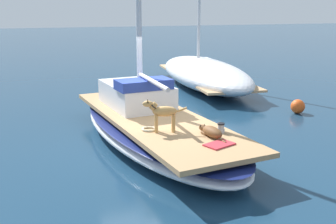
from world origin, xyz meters
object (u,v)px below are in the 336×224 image
sailboat_main (154,129)px  mooring_buoy (298,106)px  deck_winch (221,128)px  dog_tan (163,112)px  dog_brown (211,132)px  deck_towel (219,144)px  coiled_rope (149,129)px  moored_boat_starboard_side (204,73)px

sailboat_main → mooring_buoy: sailboat_main is taller
deck_winch → dog_tan: bearing=157.3°
dog_brown → deck_towel: size_ratio=1.70×
dog_brown → mooring_buoy: 5.45m
sailboat_main → deck_winch: size_ratio=35.59×
dog_brown → deck_winch: (0.31, 0.18, -0.01)m
coiled_rope → mooring_buoy: size_ratio=0.74×
sailboat_main → dog_tan: dog_tan is taller
dog_brown → deck_towel: dog_brown is taller
deck_winch → coiled_rope: (-1.37, 0.68, -0.08)m
dog_tan → deck_towel: bearing=-57.8°
deck_towel → dog_brown: bearing=81.7°
coiled_rope → dog_brown: bearing=-38.8°
dog_tan → coiled_rope: size_ratio=2.86×
deck_winch → deck_towel: (-0.38, -0.71, -0.08)m
sailboat_main → moored_boat_starboard_side: moored_boat_starboard_side is taller
dog_tan → deck_towel: size_ratio=1.65×
coiled_rope → moored_boat_starboard_side: 8.55m
deck_winch → moored_boat_starboard_side: size_ratio=0.03×
deck_towel → dog_tan: bearing=122.2°
dog_brown → coiled_rope: (-1.06, 0.85, -0.08)m
coiled_rope → deck_towel: bearing=-54.7°
moored_boat_starboard_side → coiled_rope: bearing=-122.0°
mooring_buoy → dog_tan: bearing=-154.8°
mooring_buoy → deck_towel: bearing=-141.0°
deck_winch → mooring_buoy: bearing=35.5°
dog_brown → moored_boat_starboard_side: moored_boat_starboard_side is taller
sailboat_main → dog_tan: 1.48m
deck_towel → mooring_buoy: size_ratio=1.27×
sailboat_main → deck_winch: (0.92, -1.73, 0.42)m
dog_brown → mooring_buoy: size_ratio=2.16×
deck_towel → mooring_buoy: bearing=39.0°
dog_brown → deck_towel: (-0.08, -0.54, -0.09)m
sailboat_main → dog_brown: 2.05m
sailboat_main → moored_boat_starboard_side: (4.09, 6.20, 0.25)m
coiled_rope → moored_boat_starboard_side: (4.53, 7.25, -0.10)m
dog_tan → deck_winch: bearing=-22.7°
dog_tan → deck_towel: dog_tan is taller
dog_tan → coiled_rope: dog_tan is taller
sailboat_main → mooring_buoy: bearing=13.6°
deck_winch → deck_towel: 0.81m
sailboat_main → coiled_rope: bearing=-113.0°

